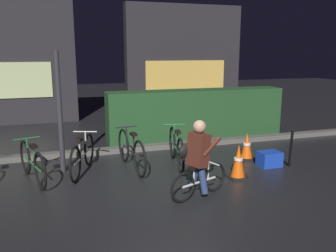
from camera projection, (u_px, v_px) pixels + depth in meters
ground_plane at (167, 184)px, 6.18m from camera, size 40.00×40.00×0.00m
sidewalk_curb at (139, 148)px, 8.22m from camera, size 12.00×0.24×0.12m
hedge_row at (197, 113)px, 9.47m from camera, size 4.80×0.70×1.28m
storefront_right at (184, 59)px, 13.35m from camera, size 4.44×0.54×3.96m
street_post at (60, 113)px, 6.55m from camera, size 0.10×0.10×2.30m
parked_bike_left_mid at (32, 163)px, 6.24m from camera, size 0.57×1.55×0.74m
parked_bike_center_left at (83, 155)px, 6.66m from camera, size 0.60×1.57×0.76m
parked_bike_center_right at (131, 151)px, 6.92m from camera, size 0.46×1.73×0.80m
parked_bike_right_mid at (176, 148)px, 7.13m from camera, size 0.46×1.71×0.79m
traffic_cone_near at (238, 162)px, 6.42m from camera, size 0.36×0.36×0.62m
traffic_cone_far at (247, 146)px, 7.57m from camera, size 0.36×0.36×0.57m
blue_crate at (269, 159)px, 7.10m from camera, size 0.45×0.33×0.30m
cyclist at (197, 159)px, 5.51m from camera, size 1.12×0.53×1.25m
closed_umbrella at (291, 149)px, 6.90m from camera, size 0.24×0.32×0.81m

